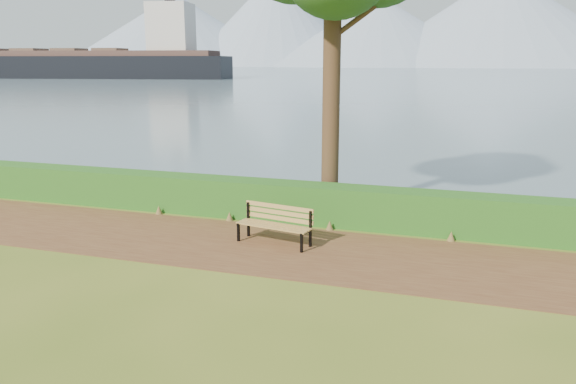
% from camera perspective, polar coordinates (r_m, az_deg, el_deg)
% --- Properties ---
extents(ground, '(140.00, 140.00, 0.00)m').
position_cam_1_polar(ground, '(12.61, -5.11, -5.81)').
color(ground, '#4F631C').
rests_on(ground, ground).
extents(path, '(40.00, 3.40, 0.01)m').
position_cam_1_polar(path, '(12.87, -4.59, -5.38)').
color(path, '#52301C').
rests_on(path, ground).
extents(hedge, '(32.00, 0.85, 1.00)m').
position_cam_1_polar(hedge, '(14.80, -1.24, -0.87)').
color(hedge, '#204C15').
rests_on(hedge, ground).
extents(water, '(700.00, 510.00, 0.00)m').
position_cam_1_polar(water, '(271.03, 17.27, 11.76)').
color(water, '#43586C').
rests_on(water, ground).
extents(mountains, '(585.00, 190.00, 70.00)m').
position_cam_1_polar(mountains, '(417.91, 16.61, 15.92)').
color(mountains, '#8195AD').
rests_on(mountains, ground).
extents(bench, '(1.82, 0.83, 0.88)m').
position_cam_1_polar(bench, '(12.82, -1.25, -3.05)').
color(bench, black).
rests_on(bench, ground).
extents(cargo_ship, '(71.89, 23.07, 21.56)m').
position_cam_1_polar(cargo_ship, '(143.04, -19.44, 12.12)').
color(cargo_ship, black).
rests_on(cargo_ship, ground).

